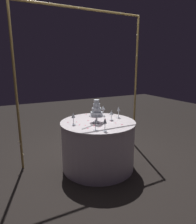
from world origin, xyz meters
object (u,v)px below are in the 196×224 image
tiered_cake (97,111)px  main_table (98,145)px  wine_glass_2 (73,116)px  wine_glass_1 (111,113)px  decorative_arch (84,65)px  wine_glass_0 (105,122)px  wine_glass_4 (119,109)px  wine_glass_5 (103,108)px  cake_knife (90,126)px  wine_glass_3 (96,122)px

tiered_cake → main_table: bearing=35.5°
wine_glass_2 → wine_glass_1: bearing=-4.3°
decorative_arch → tiered_cake: 0.85m
wine_glass_0 → wine_glass_1: 0.55m
wine_glass_4 → main_table: bearing=-171.4°
wine_glass_1 → main_table: bearing=175.8°
wine_glass_5 → cake_knife: wine_glass_5 is taller
wine_glass_3 → main_table: bearing=58.0°
wine_glass_0 → wine_glass_5: 0.81m
wine_glass_1 → cake_knife: (-0.44, -0.15, -0.11)m
wine_glass_1 → wine_glass_5: bearing=86.6°
wine_glass_2 → wine_glass_3: bearing=-66.3°
wine_glass_0 → decorative_arch: bearing=82.3°
wine_glass_1 → wine_glass_4: (0.18, 0.08, 0.02)m
main_table → tiered_cake: size_ratio=3.29×
tiered_cake → decorative_arch: bearing=85.7°
cake_knife → wine_glass_0: bearing=-73.4°
main_table → tiered_cake: tiered_cake is taller
wine_glass_1 → wine_glass_2: size_ratio=0.88×
wine_glass_3 → wine_glass_2: bearing=113.7°
decorative_arch → wine_glass_4: decorative_arch is taller
wine_glass_1 → wine_glass_0: bearing=-129.9°
wine_glass_0 → wine_glass_3: size_ratio=1.18×
wine_glass_2 → wine_glass_3: (0.17, -0.38, -0.02)m
wine_glass_2 → main_table: bearing=-4.4°
wine_glass_2 → cake_knife: wine_glass_2 is taller
wine_glass_0 → main_table: bearing=73.9°
wine_glass_5 → decorative_arch: bearing=137.4°
wine_glass_3 → wine_glass_0: bearing=-45.7°
decorative_arch → wine_glass_3: (-0.22, -0.85, -0.73)m
wine_glass_1 → wine_glass_2: wine_glass_2 is taller
main_table → wine_glass_0: bearing=-106.1°
main_table → wine_glass_5: size_ratio=6.34×
main_table → wine_glass_1: wine_glass_1 is taller
wine_glass_1 → wine_glass_2: 0.61m
wine_glass_2 → wine_glass_4: bearing=2.3°
main_table → wine_glass_3: wine_glass_3 is taller
main_table → wine_glass_5: wine_glass_5 is taller
wine_glass_1 → wine_glass_4: 0.20m
decorative_arch → wine_glass_1: (0.23, -0.52, -0.73)m
wine_glass_2 → wine_glass_0: bearing=-61.4°
decorative_arch → cake_knife: decorative_arch is taller
tiered_cake → cake_knife: bearing=-141.8°
wine_glass_1 → wine_glass_5: (0.02, 0.29, 0.02)m
decorative_arch → wine_glass_2: decorative_arch is taller
tiered_cake → cake_knife: 0.28m
wine_glass_2 → wine_glass_4: 0.79m
wine_glass_1 → wine_glass_4: size_ratio=0.83×
wine_glass_1 → cake_knife: bearing=-161.5°
decorative_arch → cake_knife: bearing=-107.6°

